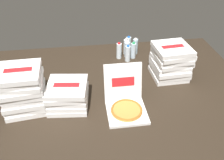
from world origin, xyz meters
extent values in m
cube|color=#2D2319|center=(0.00, 0.00, -0.01)|extent=(3.20, 2.40, 0.02)
cube|color=white|center=(0.13, -0.27, 0.01)|extent=(0.38, 0.38, 0.03)
cylinder|color=#C6893D|center=(0.13, -0.27, 0.04)|extent=(0.31, 0.31, 0.02)
torus|color=#A96324|center=(0.13, -0.27, 0.05)|extent=(0.31, 0.31, 0.02)
cube|color=white|center=(0.13, -0.04, 0.21)|extent=(0.38, 0.11, 0.38)
cube|color=red|center=(0.13, -0.05, 0.22)|extent=(0.23, 0.02, 0.09)
cube|color=white|center=(0.74, 0.30, 0.02)|extent=(0.39, 0.39, 0.05)
cube|color=red|center=(0.74, 0.30, 0.05)|extent=(0.25, 0.08, 0.00)
cube|color=white|center=(0.75, 0.29, 0.07)|extent=(0.39, 0.39, 0.05)
cube|color=white|center=(0.74, 0.28, 0.12)|extent=(0.40, 0.40, 0.05)
cube|color=red|center=(0.74, 0.28, 0.15)|extent=(0.25, 0.08, 0.00)
cube|color=white|center=(0.74, 0.29, 0.17)|extent=(0.40, 0.40, 0.05)
cube|color=white|center=(0.75, 0.29, 0.22)|extent=(0.42, 0.42, 0.05)
cube|color=red|center=(0.75, 0.29, 0.25)|extent=(0.25, 0.09, 0.00)
cube|color=white|center=(0.75, 0.29, 0.27)|extent=(0.39, 0.39, 0.05)
cube|color=white|center=(0.75, 0.28, 0.32)|extent=(0.42, 0.42, 0.05)
cube|color=red|center=(0.75, 0.28, 0.35)|extent=(0.25, 0.09, 0.00)
cube|color=white|center=(0.74, 0.28, 0.37)|extent=(0.41, 0.41, 0.05)
cube|color=red|center=(0.74, 0.28, 0.40)|extent=(0.25, 0.09, 0.00)
cube|color=white|center=(-0.43, -0.07, 0.02)|extent=(0.42, 0.42, 0.05)
cube|color=red|center=(-0.43, -0.07, 0.05)|extent=(0.25, 0.09, 0.00)
cube|color=white|center=(-0.42, -0.07, 0.07)|extent=(0.42, 0.42, 0.05)
cube|color=white|center=(-0.42, -0.06, 0.12)|extent=(0.43, 0.43, 0.05)
cube|color=red|center=(-0.42, -0.06, 0.15)|extent=(0.25, 0.10, 0.00)
cube|color=white|center=(-0.44, -0.06, 0.17)|extent=(0.40, 0.40, 0.05)
cube|color=white|center=(-0.43, -0.07, 0.22)|extent=(0.43, 0.43, 0.05)
cube|color=red|center=(-0.43, -0.07, 0.25)|extent=(0.25, 0.10, 0.00)
cube|color=white|center=(-0.84, -0.05, 0.02)|extent=(0.42, 0.42, 0.05)
cube|color=red|center=(-0.84, -0.05, 0.05)|extent=(0.25, 0.10, 0.00)
cube|color=white|center=(-0.83, -0.04, 0.07)|extent=(0.39, 0.39, 0.05)
cube|color=white|center=(-0.85, -0.05, 0.12)|extent=(0.41, 0.41, 0.05)
cube|color=white|center=(-0.83, -0.04, 0.17)|extent=(0.41, 0.41, 0.05)
cube|color=red|center=(-0.83, -0.04, 0.20)|extent=(0.25, 0.09, 0.00)
cube|color=white|center=(-0.85, -0.04, 0.22)|extent=(0.40, 0.40, 0.05)
cube|color=red|center=(-0.85, -0.04, 0.25)|extent=(0.25, 0.08, 0.00)
cube|color=white|center=(-0.84, -0.05, 0.27)|extent=(0.42, 0.42, 0.05)
cube|color=red|center=(-0.84, -0.05, 0.30)|extent=(0.25, 0.09, 0.00)
cube|color=white|center=(-0.84, -0.05, 0.32)|extent=(0.39, 0.39, 0.05)
cube|color=red|center=(-0.84, -0.05, 0.35)|extent=(0.25, 0.07, 0.00)
cube|color=white|center=(-0.86, -0.04, 0.37)|extent=(0.41, 0.41, 0.05)
cube|color=white|center=(-0.84, -0.05, 0.42)|extent=(0.39, 0.39, 0.05)
cube|color=red|center=(-0.84, -0.05, 0.45)|extent=(0.25, 0.08, 0.00)
cylinder|color=white|center=(0.34, 0.89, 0.10)|extent=(0.07, 0.07, 0.21)
cylinder|color=white|center=(0.34, 0.89, 0.22)|extent=(0.04, 0.04, 0.02)
cylinder|color=silver|center=(0.34, 0.81, 0.10)|extent=(0.07, 0.07, 0.21)
cylinder|color=white|center=(0.34, 0.81, 0.22)|extent=(0.04, 0.04, 0.02)
cylinder|color=silver|center=(0.47, 0.88, 0.10)|extent=(0.07, 0.07, 0.21)
cylinder|color=white|center=(0.47, 0.88, 0.22)|extent=(0.04, 0.04, 0.02)
cylinder|color=white|center=(0.23, 0.79, 0.10)|extent=(0.07, 0.07, 0.21)
cylinder|color=red|center=(0.23, 0.79, 0.22)|extent=(0.04, 0.04, 0.02)
cylinder|color=white|center=(0.39, 0.96, 0.10)|extent=(0.07, 0.07, 0.21)
cylinder|color=blue|center=(0.39, 0.96, 0.22)|extent=(0.04, 0.04, 0.02)
cylinder|color=white|center=(0.33, 0.70, 0.10)|extent=(0.07, 0.07, 0.21)
cylinder|color=blue|center=(0.33, 0.70, 0.22)|extent=(0.04, 0.04, 0.02)
cylinder|color=silver|center=(0.41, 0.77, 0.10)|extent=(0.07, 0.07, 0.21)
cylinder|color=#239951|center=(0.41, 0.77, 0.22)|extent=(0.04, 0.04, 0.02)
camera|label=1|loc=(-0.25, -1.98, 1.64)|focal=38.90mm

